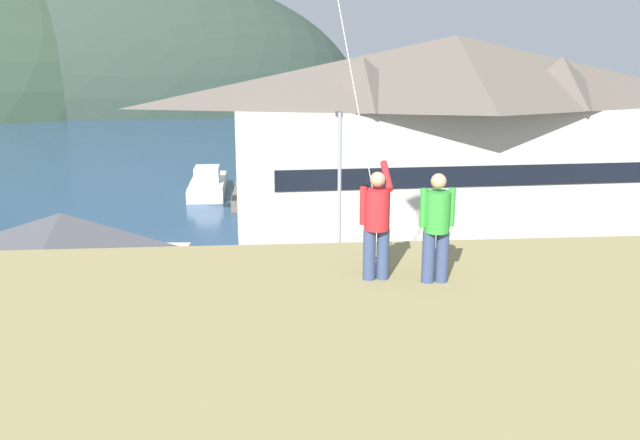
{
  "coord_description": "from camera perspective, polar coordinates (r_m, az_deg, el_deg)",
  "views": [
    {
      "loc": [
        -2.66,
        -16.89,
        10.29
      ],
      "look_at": [
        -0.49,
        9.0,
        3.75
      ],
      "focal_mm": 36.63,
      "sensor_mm": 36.0,
      "label": 1
    }
  ],
  "objects": [
    {
      "name": "bay_water",
      "position": [
        77.62,
        -2.8,
        6.5
      ],
      "size": [
        360.0,
        84.0,
        0.03
      ],
      "primitive_type": "cube",
      "color": "navy",
      "rests_on": "ground"
    },
    {
      "name": "far_hill_far_shoulder",
      "position": [
        140.9,
        -16.44,
        9.37
      ],
      "size": [
        96.02,
        54.51,
        54.61
      ],
      "primitive_type": "ellipsoid",
      "color": "#2D3D33",
      "rests_on": "ground"
    },
    {
      "name": "ground_plane",
      "position": [
        19.95,
        3.73,
        -16.94
      ],
      "size": [
        600.0,
        600.0,
        0.0
      ],
      "primitive_type": "plane",
      "color": "#66604C"
    },
    {
      "name": "person_kite_flyer",
      "position": [
        10.28,
        4.97,
        -0.11
      ],
      "size": [
        0.51,
        0.67,
        1.86
      ],
      "color": "#384770",
      "rests_on": "grassy_hill_foreground"
    },
    {
      "name": "storage_shed_near_lot",
      "position": [
        22.9,
        -21.14,
        -5.84
      ],
      "size": [
        8.14,
        5.78,
        5.48
      ],
      "color": "beige",
      "rests_on": "ground"
    },
    {
      "name": "moored_boat_wharfside",
      "position": [
        51.0,
        -9.76,
        3.11
      ],
      "size": [
        2.76,
        8.2,
        2.16
      ],
      "color": "silver",
      "rests_on": "ground"
    },
    {
      "name": "person_companion",
      "position": [
        10.27,
        10.16,
        -0.4
      ],
      "size": [
        0.55,
        0.4,
        1.74
      ],
      "color": "#384770",
      "rests_on": "grassy_hill_foreground"
    },
    {
      "name": "parked_car_back_row_right",
      "position": [
        19.08,
        -9.61,
        -14.99
      ],
      "size": [
        4.3,
        2.24,
        1.82
      ],
      "color": "black",
      "rests_on": "parking_lot_pad"
    },
    {
      "name": "moored_boat_outer_mooring",
      "position": [
        53.83,
        -1.89,
        3.88
      ],
      "size": [
        2.68,
        7.16,
        2.16
      ],
      "color": "#23564C",
      "rests_on": "ground"
    },
    {
      "name": "parking_lot_pad",
      "position": [
        24.31,
        1.98,
        -10.79
      ],
      "size": [
        40.0,
        20.0,
        0.1
      ],
      "primitive_type": "cube",
      "color": "slate",
      "rests_on": "ground"
    },
    {
      "name": "wharf_dock",
      "position": [
        50.52,
        -5.63,
        2.71
      ],
      "size": [
        3.2,
        12.74,
        0.7
      ],
      "color": "#70604C",
      "rests_on": "ground"
    },
    {
      "name": "parked_car_back_row_left",
      "position": [
        24.99,
        8.19,
        -7.68
      ],
      "size": [
        4.28,
        2.21,
        1.82
      ],
      "color": "#9EA3A8",
      "rests_on": "parking_lot_pad"
    },
    {
      "name": "parked_car_mid_row_far",
      "position": [
        27.33,
        22.35,
        -6.71
      ],
      "size": [
        4.36,
        2.37,
        1.82
      ],
      "color": "navy",
      "rests_on": "parking_lot_pad"
    },
    {
      "name": "parking_light_pole",
      "position": [
        28.2,
        1.7,
        2.48
      ],
      "size": [
        0.24,
        0.78,
        7.9
      ],
      "color": "#ADADB2",
      "rests_on": "parking_lot_pad"
    },
    {
      "name": "harbor_lodge",
      "position": [
        39.45,
        11.49,
        7.7
      ],
      "size": [
        27.35,
        11.03,
        11.45
      ],
      "color": "beige",
      "rests_on": "ground"
    },
    {
      "name": "parked_car_mid_row_center",
      "position": [
        19.62,
        11.7,
        -14.23
      ],
      "size": [
        4.35,
        2.35,
        1.82
      ],
      "color": "silver",
      "rests_on": "parking_lot_pad"
    }
  ]
}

